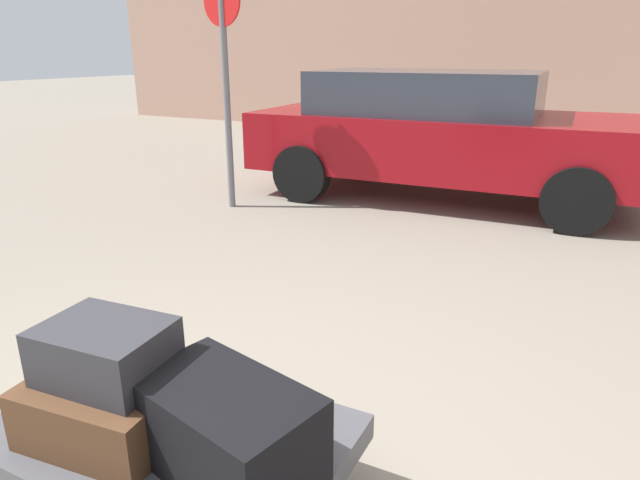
% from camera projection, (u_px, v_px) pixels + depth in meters
% --- Properties ---
extents(luggage_cart, '(1.26, 0.81, 0.34)m').
position_uv_depth(luggage_cart, '(171.00, 444.00, 2.01)').
color(luggage_cart, '#4C4C51').
rests_on(luggage_cart, ground_plane).
extents(suitcase_brown_stacked_top, '(0.56, 0.50, 0.21)m').
position_uv_depth(suitcase_brown_stacked_top, '(113.00, 403.00, 1.96)').
color(suitcase_brown_stacked_top, '#51331E').
rests_on(suitcase_brown_stacked_top, luggage_cart).
extents(duffel_bag_black_rear_left, '(0.66, 0.49, 0.29)m').
position_uv_depth(duffel_bag_black_rear_left, '(226.00, 428.00, 1.76)').
color(duffel_bag_black_rear_left, black).
rests_on(duffel_bag_black_rear_left, luggage_cart).
extents(duffel_bag_charcoal_topmost_pile, '(0.44, 0.35, 0.20)m').
position_uv_depth(duffel_bag_charcoal_topmost_pile, '(106.00, 351.00, 1.89)').
color(duffel_bag_charcoal_topmost_pile, '#2D2D33').
rests_on(duffel_bag_charcoal_topmost_pile, suitcase_brown_stacked_top).
extents(parked_car, '(4.36, 2.04, 1.42)m').
position_uv_depth(parked_car, '(442.00, 131.00, 6.30)').
color(parked_car, maroon).
rests_on(parked_car, ground_plane).
extents(no_parking_sign, '(0.50, 0.11, 2.35)m').
position_uv_depth(no_parking_sign, '(225.00, 69.00, 5.66)').
color(no_parking_sign, slate).
rests_on(no_parking_sign, ground_plane).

